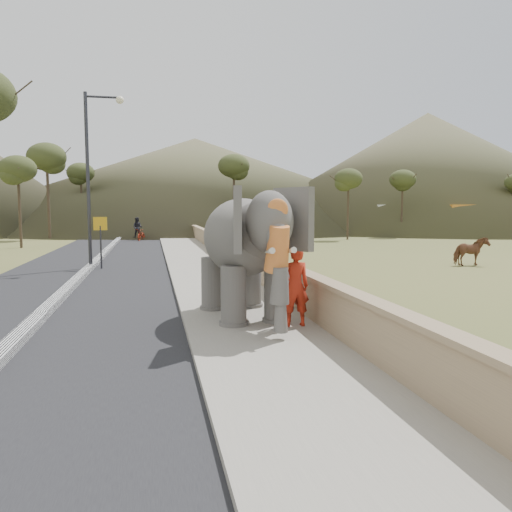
% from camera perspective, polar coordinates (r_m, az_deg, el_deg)
% --- Properties ---
extents(ground, '(160.00, 160.00, 0.00)m').
position_cam_1_polar(ground, '(13.36, -2.07, -6.72)').
color(ground, olive).
rests_on(ground, ground).
extents(road, '(7.00, 120.00, 0.03)m').
position_cam_1_polar(road, '(23.21, -18.67, -1.71)').
color(road, black).
rests_on(road, ground).
extents(median, '(0.35, 120.00, 0.22)m').
position_cam_1_polar(median, '(23.20, -18.68, -1.47)').
color(median, black).
rests_on(median, ground).
extents(walkway, '(3.00, 120.00, 0.15)m').
position_cam_1_polar(walkway, '(23.14, -6.28, -1.32)').
color(walkway, '#9E9687').
rests_on(walkway, ground).
extents(parapet, '(0.30, 120.00, 1.10)m').
position_cam_1_polar(parapet, '(23.30, -2.26, -0.06)').
color(parapet, tan).
rests_on(parapet, ground).
extents(lamppost, '(1.76, 0.36, 8.00)m').
position_cam_1_polar(lamppost, '(24.22, -17.97, 10.13)').
color(lamppost, '#2E2D32').
rests_on(lamppost, ground).
extents(signboard, '(0.60, 0.08, 2.40)m').
position_cam_1_polar(signboard, '(23.89, -17.35, 2.46)').
color(signboard, '#2D2D33').
rests_on(signboard, ground).
extents(cow, '(1.71, 0.85, 1.41)m').
position_cam_1_polar(cow, '(26.40, 23.35, 0.49)').
color(cow, brown).
rests_on(cow, ground).
extents(distant_car, '(4.45, 2.36, 1.44)m').
position_cam_1_polar(distant_car, '(52.09, 12.19, 3.14)').
color(distant_car, silver).
rests_on(distant_car, ground).
extents(bus_white, '(11.25, 4.15, 3.10)m').
position_cam_1_polar(bus_white, '(56.06, 18.80, 3.98)').
color(bus_white, silver).
rests_on(bus_white, ground).
extents(bus_orange, '(11.22, 3.78, 3.10)m').
position_cam_1_polar(bus_orange, '(56.14, 25.94, 3.72)').
color(bus_orange, orange).
rests_on(bus_orange, ground).
extents(hill_right, '(56.00, 56.00, 16.00)m').
position_cam_1_polar(hill_right, '(75.46, 18.87, 9.23)').
color(hill_right, brown).
rests_on(hill_right, ground).
extents(hill_far, '(80.00, 80.00, 14.00)m').
position_cam_1_polar(hill_far, '(83.28, -6.94, 8.43)').
color(hill_far, brown).
rests_on(hill_far, ground).
extents(elephant_and_man, '(2.67, 4.49, 3.08)m').
position_cam_1_polar(elephant_and_man, '(12.39, -1.44, 0.17)').
color(elephant_and_man, '#67635D').
rests_on(elephant_and_man, ground).
extents(motorcyclist, '(1.35, 1.97, 1.99)m').
position_cam_1_polar(motorcyclist, '(43.52, -13.16, 2.73)').
color(motorcyclist, maroon).
rests_on(motorcyclist, ground).
extents(trees, '(47.55, 44.47, 9.57)m').
position_cam_1_polar(trees, '(40.14, -8.84, 7.27)').
color(trees, '#473828').
rests_on(trees, ground).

